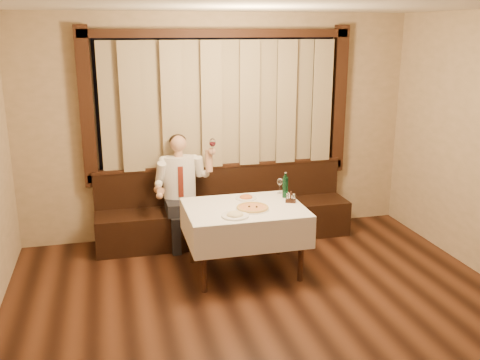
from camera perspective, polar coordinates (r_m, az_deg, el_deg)
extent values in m
cube|color=black|center=(4.63, 6.06, -18.49)|extent=(5.00, 6.00, 0.01)
cube|color=tan|center=(6.82, -2.26, 5.68)|extent=(5.00, 0.01, 2.80)
cube|color=black|center=(6.76, -2.26, 8.15)|extent=(3.00, 0.02, 1.60)
cube|color=orange|center=(6.69, -8.11, 5.33)|extent=(0.50, 0.01, 0.40)
cube|color=black|center=(6.88, -2.11, 1.08)|extent=(3.30, 0.12, 0.10)
cube|color=black|center=(6.66, -2.26, 15.38)|extent=(3.30, 0.12, 0.10)
cube|color=black|center=(6.58, -16.06, 7.35)|extent=(0.16, 0.12, 1.90)
cube|color=black|center=(7.22, 10.48, 8.40)|extent=(0.16, 0.12, 1.90)
cube|color=#8C785A|center=(6.66, -2.08, 8.05)|extent=(2.90, 0.08, 1.55)
cube|color=black|center=(6.83, -1.60, -4.54)|extent=(3.20, 0.60, 0.45)
cube|color=black|center=(6.91, -2.06, -0.36)|extent=(3.20, 0.12, 0.45)
cube|color=black|center=(6.85, -2.08, 1.61)|extent=(3.20, 0.14, 0.04)
cylinder|color=black|center=(5.46, -3.88, -8.49)|extent=(0.06, 0.06, 0.71)
cylinder|color=black|center=(5.71, 6.52, -7.41)|extent=(0.06, 0.06, 0.71)
cylinder|color=black|center=(6.13, -5.13, -5.71)|extent=(0.06, 0.06, 0.71)
cylinder|color=black|center=(6.36, 4.19, -4.88)|extent=(0.06, 0.06, 0.71)
cube|color=black|center=(5.76, 0.49, -3.11)|extent=(1.20, 0.90, 0.04)
cube|color=white|center=(5.75, 0.49, -2.89)|extent=(1.26, 0.96, 0.01)
cube|color=white|center=(5.38, 1.78, -6.25)|extent=(1.26, 0.01, 0.35)
cube|color=white|center=(6.25, -0.63, -3.05)|extent=(1.26, 0.01, 0.35)
cube|color=white|center=(5.69, -5.69, -5.04)|extent=(0.01, 0.96, 0.35)
cube|color=white|center=(5.99, 6.34, -3.99)|extent=(0.01, 0.96, 0.35)
cylinder|color=white|center=(5.67, 1.35, -3.08)|extent=(0.36, 0.36, 0.01)
cylinder|color=#CC541E|center=(5.67, 1.35, -2.98)|extent=(0.33, 0.33, 0.01)
torus|color=tan|center=(5.67, 1.35, -2.94)|extent=(0.34, 0.34, 0.03)
sphere|color=black|center=(5.68, 0.98, -2.84)|extent=(0.02, 0.02, 0.02)
sphere|color=black|center=(5.67, 1.79, -2.88)|extent=(0.02, 0.02, 0.02)
cylinder|color=white|center=(6.02, 0.65, -1.94)|extent=(0.24, 0.24, 0.01)
ellipsoid|color=#BF5F1E|center=(6.00, 0.65, -1.57)|extent=(0.15, 0.15, 0.07)
cylinder|color=white|center=(5.45, -0.53, -3.84)|extent=(0.28, 0.28, 0.02)
ellipsoid|color=beige|center=(5.43, -0.53, -3.36)|extent=(0.17, 0.17, 0.08)
cylinder|color=#0F4824|center=(6.05, 4.85, -0.78)|extent=(0.06, 0.06, 0.24)
cylinder|color=#0F4824|center=(6.01, 4.88, 0.48)|extent=(0.03, 0.03, 0.06)
cylinder|color=silver|center=(6.01, 4.89, 0.78)|extent=(0.03, 0.03, 0.01)
cylinder|color=white|center=(6.22, 4.25, -1.42)|extent=(0.06, 0.06, 0.01)
cylinder|color=white|center=(6.21, 4.26, -0.97)|extent=(0.01, 0.01, 0.10)
ellipsoid|color=white|center=(6.18, 4.27, -0.18)|extent=(0.07, 0.07, 0.08)
cube|color=black|center=(5.91, 5.42, -2.23)|extent=(0.12, 0.10, 0.04)
cube|color=black|center=(5.89, 5.44, -1.67)|extent=(0.04, 0.06, 0.08)
cylinder|color=white|center=(5.90, 5.12, -1.83)|extent=(0.03, 0.03, 0.07)
cylinder|color=silver|center=(5.89, 5.13, -1.48)|extent=(0.03, 0.03, 0.01)
cylinder|color=white|center=(5.90, 5.75, -1.86)|extent=(0.03, 0.03, 0.07)
cylinder|color=silver|center=(5.89, 5.76, -1.51)|extent=(0.03, 0.03, 0.01)
cube|color=black|center=(6.53, -6.24, -2.79)|extent=(0.38, 0.43, 0.15)
cube|color=black|center=(6.43, -6.82, -5.98)|extent=(0.10, 0.11, 0.45)
cube|color=black|center=(6.45, -4.98, -5.83)|extent=(0.10, 0.11, 0.45)
ellipsoid|color=white|center=(6.57, -6.50, 0.34)|extent=(0.40, 0.25, 0.51)
cube|color=maroon|center=(6.45, -6.34, -0.20)|extent=(0.06, 0.01, 0.38)
cylinder|color=tan|center=(6.50, -6.58, 2.84)|extent=(0.09, 0.09, 0.08)
sphere|color=tan|center=(6.47, -6.61, 3.90)|extent=(0.20, 0.20, 0.20)
ellipsoid|color=black|center=(6.49, -6.66, 4.20)|extent=(0.20, 0.20, 0.15)
sphere|color=white|center=(6.50, -8.21, 2.00)|extent=(0.12, 0.12, 0.12)
sphere|color=white|center=(6.54, -4.91, 2.21)|extent=(0.12, 0.12, 0.12)
sphere|color=tan|center=(6.20, -8.59, -1.69)|extent=(0.08, 0.08, 0.08)
sphere|color=tan|center=(6.39, -3.02, 3.06)|extent=(0.09, 0.09, 0.09)
cylinder|color=white|center=(6.36, -2.98, 3.34)|extent=(0.01, 0.01, 0.10)
ellipsoid|color=white|center=(6.34, -2.99, 4.05)|extent=(0.08, 0.08, 0.10)
ellipsoid|color=#4C070F|center=(6.34, -2.98, 3.88)|extent=(0.06, 0.06, 0.06)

